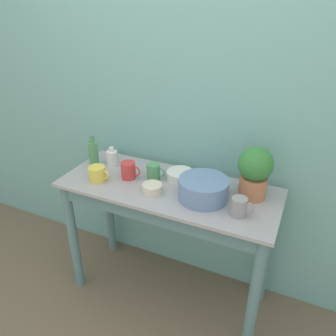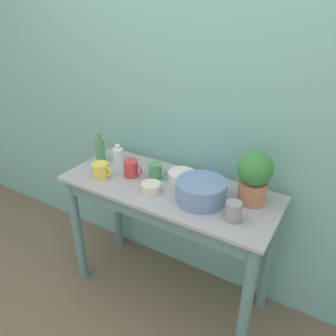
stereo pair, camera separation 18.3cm
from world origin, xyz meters
name	(u,v)px [view 2 (the right image)]	position (x,y,z in m)	size (l,w,h in m)	color
ground_plane	(147,317)	(0.00, 0.00, 0.00)	(12.00, 12.00, 0.00)	brown
wall_back	(195,111)	(0.00, 0.57, 1.20)	(6.00, 0.05, 2.40)	#70ADA8
counter_table	(166,216)	(0.00, 0.24, 0.64)	(1.27, 0.52, 0.84)	slate
potted_plant	(254,176)	(0.46, 0.35, 1.00)	(0.18, 0.18, 0.29)	#B7704C
bowl_wash_large	(201,191)	(0.22, 0.22, 0.89)	(0.27, 0.27, 0.12)	#6684B2
bottle_tall	(100,150)	(-0.54, 0.30, 0.92)	(0.06, 0.06, 0.21)	#4C8C59
bottle_short	(118,155)	(-0.44, 0.36, 0.89)	(0.07, 0.07, 0.12)	white
mug_grey	(234,211)	(0.44, 0.15, 0.89)	(0.12, 0.08, 0.10)	gray
mug_green	(156,171)	(-0.11, 0.30, 0.88)	(0.12, 0.08, 0.10)	#4C935B
mug_red	(131,168)	(-0.26, 0.25, 0.89)	(0.13, 0.09, 0.10)	#C63838
mug_yellow	(101,170)	(-0.41, 0.15, 0.88)	(0.13, 0.10, 0.09)	#E5CC4C
bowl_small_enamel_white	(182,176)	(0.03, 0.36, 0.87)	(0.16, 0.16, 0.06)	silver
bowl_small_cream	(151,188)	(-0.05, 0.16, 0.86)	(0.11, 0.11, 0.05)	beige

